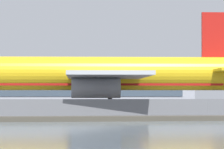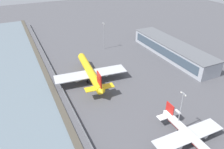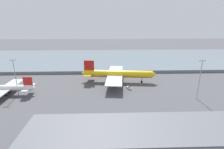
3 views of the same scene
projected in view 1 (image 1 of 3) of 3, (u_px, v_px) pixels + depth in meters
ground_plane at (174, 115)px, 89.32m from camera, size 500.00×500.00×0.00m
shoreline_seawall at (220, 118)px, 69.06m from camera, size 320.00×3.00×0.50m
perimeter_fence at (208, 109)px, 73.54m from camera, size 280.00×0.10×2.24m
cargo_jet_yellow at (93, 75)px, 89.92m from camera, size 49.02×42.31×14.29m
baggage_tug at (44, 107)px, 100.94m from camera, size 2.88×3.58×1.80m
terminal_building at (33, 85)px, 153.16m from camera, size 74.08×16.58×10.22m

